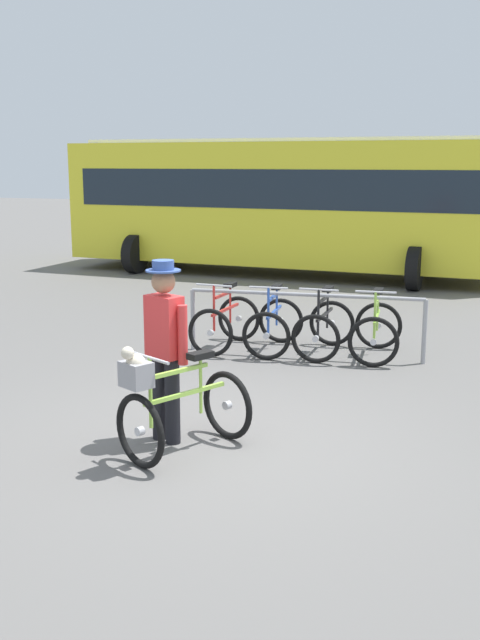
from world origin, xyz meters
TOP-DOWN VIEW (x-y plane):
  - ground_plane at (0.00, 0.00)m, footprint 80.00×80.00m
  - bike_rack_rail at (-0.04, 3.41)m, footprint 3.20×0.30m
  - racked_bike_red at (-1.20, 3.50)m, footprint 0.73×1.15m
  - racked_bike_blue at (-0.50, 3.55)m, footprint 0.74×1.15m
  - racked_bike_black at (0.19, 3.61)m, footprint 0.67×1.12m
  - racked_bike_lime at (0.89, 3.66)m, footprint 0.75×1.15m
  - featured_bicycle at (-0.30, -0.41)m, footprint 1.09×1.26m
  - person_with_featured_bike at (-0.53, -0.09)m, footprint 0.49×0.32m
  - bus_distant at (-2.33, 10.77)m, footprint 10.14×3.83m

SIDE VIEW (x-z plane):
  - ground_plane at x=0.00m, z-range 0.00..0.00m
  - racked_bike_red at x=-1.20m, z-range -0.12..0.86m
  - racked_bike_lime at x=0.89m, z-range -0.12..0.86m
  - racked_bike_blue at x=-0.50m, z-range -0.12..0.86m
  - racked_bike_black at x=0.19m, z-range -0.12..0.86m
  - featured_bicycle at x=-0.30m, z-range -0.06..1.03m
  - bike_rack_rail at x=-0.04m, z-range 0.23..1.10m
  - person_with_featured_bike at x=-0.53m, z-range 0.09..1.81m
  - bus_distant at x=-2.33m, z-range 0.20..3.28m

